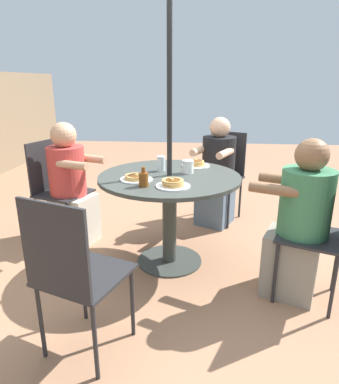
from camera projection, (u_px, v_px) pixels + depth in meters
ground_plane at (170, 261)px, 2.96m from camera, size 12.00×12.00×0.00m
patio_table at (170, 194)px, 2.77m from camera, size 1.13×1.13×0.77m
umbrella_pole at (170, 146)px, 2.65m from camera, size 0.04×0.04×2.01m
patio_chair_north at (223, 170)px, 3.76m from camera, size 0.56×0.56×0.96m
diner_north at (217, 176)px, 3.62m from camera, size 0.57×0.50×1.14m
patio_chair_east at (56, 184)px, 3.24m from camera, size 0.54×0.54×0.96m
diner_east at (71, 189)px, 3.18m from camera, size 0.45×0.54×1.14m
patio_chair_south at (73, 270)px, 1.77m from camera, size 0.54×0.54×0.96m
patio_chair_west at (327, 228)px, 2.27m from camera, size 0.55×0.55×0.96m
diner_west at (298, 227)px, 2.36m from camera, size 0.49×0.57×1.14m
pancake_plate_a at (173, 184)px, 2.42m from camera, size 0.25×0.25×0.06m
pancake_plate_b at (196, 164)px, 3.00m from camera, size 0.25×0.25×0.06m
pancake_plate_c at (136, 178)px, 2.59m from camera, size 0.25×0.25×0.05m
syrup_bottle at (144, 179)px, 2.42m from camera, size 0.09×0.07×0.14m
coffee_cup at (188, 167)px, 2.77m from camera, size 0.09×0.09×0.11m
drinking_glass_a at (161, 164)px, 2.83m from camera, size 0.07×0.07×0.13m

